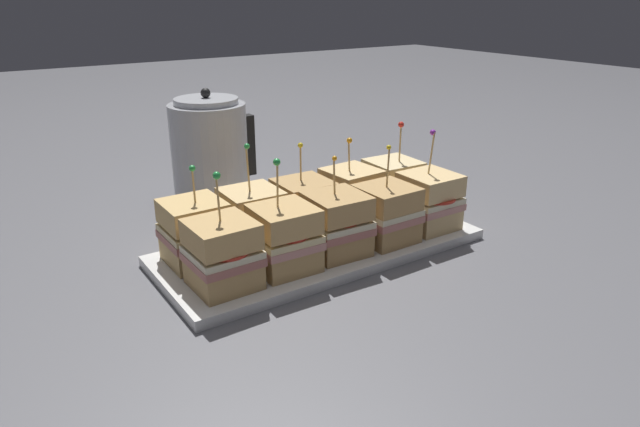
# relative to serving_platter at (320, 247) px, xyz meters

# --- Properties ---
(ground_plane) EXTENTS (6.00, 6.00, 0.00)m
(ground_plane) POSITION_rel_serving_platter_xyz_m (0.00, 0.00, -0.01)
(ground_plane) COLOR slate
(serving_platter) EXTENTS (0.57, 0.24, 0.02)m
(serving_platter) POSITION_rel_serving_platter_xyz_m (0.00, 0.00, 0.00)
(serving_platter) COLOR white
(serving_platter) RESTS_ON ground_plane
(sandwich_front_far_left) EXTENTS (0.10, 0.10, 0.18)m
(sandwich_front_far_left) POSITION_rel_serving_platter_xyz_m (-0.21, -0.05, 0.06)
(sandwich_front_far_left) COLOR tan
(sandwich_front_far_left) RESTS_ON serving_platter
(sandwich_front_left) EXTENTS (0.10, 0.10, 0.18)m
(sandwich_front_left) POSITION_rel_serving_platter_xyz_m (-0.10, -0.05, 0.06)
(sandwich_front_left) COLOR tan
(sandwich_front_left) RESTS_ON serving_platter
(sandwich_front_center) EXTENTS (0.10, 0.10, 0.17)m
(sandwich_front_center) POSITION_rel_serving_platter_xyz_m (-0.00, -0.05, 0.06)
(sandwich_front_center) COLOR tan
(sandwich_front_center) RESTS_ON serving_platter
(sandwich_front_right) EXTENTS (0.10, 0.10, 0.17)m
(sandwich_front_right) POSITION_rel_serving_platter_xyz_m (0.10, -0.05, 0.06)
(sandwich_front_right) COLOR tan
(sandwich_front_right) RESTS_ON serving_platter
(sandwich_front_far_right) EXTENTS (0.10, 0.10, 0.19)m
(sandwich_front_far_right) POSITION_rel_serving_platter_xyz_m (0.21, -0.05, 0.06)
(sandwich_front_far_right) COLOR #DBB77A
(sandwich_front_far_right) RESTS_ON serving_platter
(sandwich_back_far_left) EXTENTS (0.10, 0.10, 0.16)m
(sandwich_back_far_left) POSITION_rel_serving_platter_xyz_m (-0.21, 0.05, 0.06)
(sandwich_back_far_left) COLOR tan
(sandwich_back_far_left) RESTS_ON serving_platter
(sandwich_back_left) EXTENTS (0.10, 0.10, 0.18)m
(sandwich_back_left) POSITION_rel_serving_platter_xyz_m (-0.11, 0.05, 0.06)
(sandwich_back_left) COLOR #DBB77A
(sandwich_back_left) RESTS_ON serving_platter
(sandwich_back_center) EXTENTS (0.10, 0.10, 0.17)m
(sandwich_back_center) POSITION_rel_serving_platter_xyz_m (0.00, 0.05, 0.06)
(sandwich_back_center) COLOR tan
(sandwich_back_center) RESTS_ON serving_platter
(sandwich_back_right) EXTENTS (0.10, 0.10, 0.17)m
(sandwich_back_right) POSITION_rel_serving_platter_xyz_m (0.11, 0.05, 0.06)
(sandwich_back_right) COLOR #DBB77A
(sandwich_back_right) RESTS_ON serving_platter
(sandwich_back_far_right) EXTENTS (0.10, 0.10, 0.18)m
(sandwich_back_far_right) POSITION_rel_serving_platter_xyz_m (0.21, 0.05, 0.06)
(sandwich_back_far_right) COLOR beige
(sandwich_back_far_right) RESTS_ON serving_platter
(kettle_steel) EXTENTS (0.18, 0.16, 0.25)m
(kettle_steel) POSITION_rel_serving_platter_xyz_m (-0.06, 0.33, 0.10)
(kettle_steel) COLOR #B7BABF
(kettle_steel) RESTS_ON ground_plane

